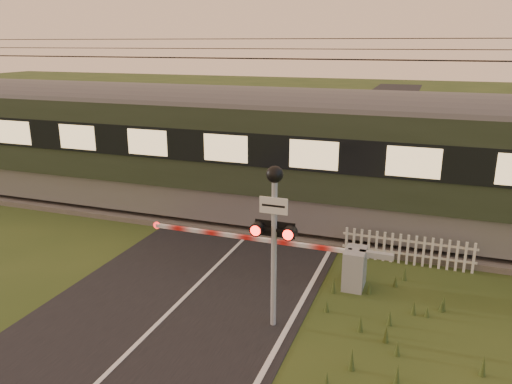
% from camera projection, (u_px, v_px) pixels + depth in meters
% --- Properties ---
extents(ground, '(160.00, 160.00, 0.00)m').
position_uv_depth(ground, '(170.00, 313.00, 11.52)').
color(ground, '#2B3F18').
rests_on(ground, ground).
extents(road, '(6.00, 140.00, 0.03)m').
position_uv_depth(road, '(165.00, 317.00, 11.30)').
color(road, black).
rests_on(road, ground).
extents(track_bed, '(140.00, 3.40, 0.39)m').
position_uv_depth(track_bed, '(262.00, 220.00, 17.36)').
color(track_bed, '#47423D').
rests_on(track_bed, ground).
extents(overhead_wires, '(120.00, 0.62, 0.62)m').
position_uv_depth(overhead_wires, '(263.00, 51.00, 15.73)').
color(overhead_wires, black).
rests_on(overhead_wires, ground).
extents(boom_gate, '(6.73, 0.79, 1.05)m').
position_uv_depth(boom_gate, '(341.00, 264.00, 12.69)').
color(boom_gate, gray).
rests_on(boom_gate, ground).
extents(crossing_signal, '(0.92, 0.37, 3.62)m').
position_uv_depth(crossing_signal, '(274.00, 219.00, 10.31)').
color(crossing_signal, gray).
rests_on(crossing_signal, ground).
extents(picket_fence, '(3.64, 0.07, 0.88)m').
position_uv_depth(picket_fence, '(408.00, 249.00, 13.92)').
color(picket_fence, silver).
rests_on(picket_fence, ground).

